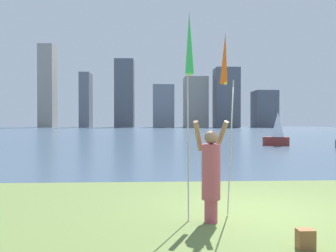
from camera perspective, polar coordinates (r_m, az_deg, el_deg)
The scene contains 13 objects.
ground at distance 57.91m, azimuth -0.58°, elevation -1.17°, with size 120.00×138.00×0.12m.
person at distance 6.38m, azimuth 7.21°, elevation -7.69°, with size 0.69×0.51×1.89m.
kite_flag_left at distance 6.37m, azimuth 3.59°, elevation 12.94°, with size 0.16×0.44×3.89m.
kite_flag_right at distance 7.18m, azimuth 9.51°, elevation 10.36°, with size 0.16×0.96×3.68m.
bag at distance 5.60m, azimuth 22.04°, elevation -17.17°, with size 0.24×0.18×0.29m.
sailboat_0 at distance 27.77m, azimuth 17.83°, elevation -0.58°, with size 2.06×1.21×4.00m.
skyline_tower_0 at distance 119.43m, azimuth -19.54°, elevation 6.28°, with size 4.69×6.36×26.98m.
skyline_tower_1 at distance 113.83m, azimuth -13.61°, elevation 4.21°, with size 3.24×6.91×17.61m.
skyline_tower_2 at distance 114.71m, azimuth -7.28°, elevation 5.37°, with size 6.20×7.94×22.29m.
skyline_tower_3 at distance 111.87m, azimuth -0.80°, elevation 3.32°, with size 6.82×7.65×13.80m.
skyline_tower_4 at distance 114.37m, azimuth 4.63°, elevation 3.97°, with size 7.68×7.81×16.65m.
skyline_tower_5 at distance 112.41m, azimuth 9.73°, elevation 4.66°, with size 7.66×7.41×19.15m.
skyline_tower_6 at distance 116.23m, azimuth 15.86°, elevation 2.74°, with size 7.08×7.78×11.96m.
Camera 1 is at (-2.20, -6.89, 1.86)m, focal length 36.36 mm.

